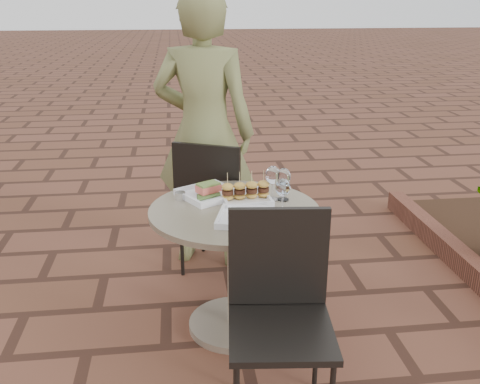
{
  "coord_description": "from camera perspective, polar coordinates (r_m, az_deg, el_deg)",
  "views": [
    {
      "loc": [
        -0.31,
        -2.45,
        1.78
      ],
      "look_at": [
        0.0,
        0.14,
        0.82
      ],
      "focal_mm": 40.0,
      "sensor_mm": 36.0,
      "label": 1
    }
  ],
  "objects": [
    {
      "name": "wine_glass_right",
      "position": [
        2.72,
        4.6,
        0.36
      ],
      "size": [
        0.08,
        0.08,
        0.18
      ],
      "color": "white",
      "rests_on": "cafe_table"
    },
    {
      "name": "diner",
      "position": [
        3.56,
        -3.85,
        6.33
      ],
      "size": [
        0.78,
        0.62,
        1.86
      ],
      "primitive_type": "imported",
      "rotation": [
        0.0,
        0.0,
        2.84
      ],
      "color": "olive",
      "rests_on": "ground"
    },
    {
      "name": "chair_far",
      "position": [
        3.48,
        -2.93,
        -0.57
      ],
      "size": [
        0.58,
        0.58,
        0.93
      ],
      "rotation": [
        0.0,
        0.0,
        2.71
      ],
      "color": "black",
      "rests_on": "ground"
    },
    {
      "name": "cutlery_set",
      "position": [
        2.66,
        6.47,
        -3.08
      ],
      "size": [
        0.13,
        0.23,
        0.0
      ],
      "primitive_type": null,
      "rotation": [
        0.0,
        0.0,
        -0.14
      ],
      "color": "silver",
      "rests_on": "cafe_table"
    },
    {
      "name": "wine_glass_mid",
      "position": [
        2.89,
        3.53,
        1.72
      ],
      "size": [
        0.08,
        0.08,
        0.19
      ],
      "color": "white",
      "rests_on": "cafe_table"
    },
    {
      "name": "cafe_table",
      "position": [
        2.91,
        -0.59,
        -6.25
      ],
      "size": [
        0.9,
        0.9,
        0.73
      ],
      "color": "gray",
      "rests_on": "ground"
    },
    {
      "name": "plate_sliders",
      "position": [
        2.9,
        0.6,
        -0.17
      ],
      "size": [
        0.28,
        0.28,
        0.17
      ],
      "rotation": [
        0.0,
        0.0,
        0.1
      ],
      "color": "white",
      "rests_on": "cafe_table"
    },
    {
      "name": "steel_ramekin",
      "position": [
        2.94,
        -6.38,
        -0.42
      ],
      "size": [
        0.06,
        0.06,
        0.04
      ],
      "primitive_type": "cylinder",
      "rotation": [
        0.0,
        0.0,
        -0.05
      ],
      "color": "silver",
      "rests_on": "cafe_table"
    },
    {
      "name": "plate_tuna",
      "position": [
        2.65,
        0.52,
        -2.72
      ],
      "size": [
        0.32,
        0.32,
        0.03
      ],
      "rotation": [
        0.0,
        0.0,
        -0.25
      ],
      "color": "white",
      "rests_on": "cafe_table"
    },
    {
      "name": "ground",
      "position": [
        3.04,
        0.26,
        -15.62
      ],
      "size": [
        60.0,
        60.0,
        0.0
      ],
      "primitive_type": "plane",
      "color": "brown",
      "rests_on": "ground"
    },
    {
      "name": "wine_glass_far",
      "position": [
        2.89,
        4.68,
        1.54
      ],
      "size": [
        0.08,
        0.08,
        0.18
      ],
      "color": "white",
      "rests_on": "cafe_table"
    },
    {
      "name": "chair_near",
      "position": [
        2.36,
        4.25,
        -11.32
      ],
      "size": [
        0.48,
        0.48,
        0.93
      ],
      "rotation": [
        0.0,
        0.0,
        -0.1
      ],
      "color": "black",
      "rests_on": "ground"
    },
    {
      "name": "plate_salmon",
      "position": [
        2.97,
        -3.38,
        -0.07
      ],
      "size": [
        0.39,
        0.39,
        0.08
      ],
      "rotation": [
        0.0,
        0.0,
        0.52
      ],
      "color": "white",
      "rests_on": "cafe_table"
    }
  ]
}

